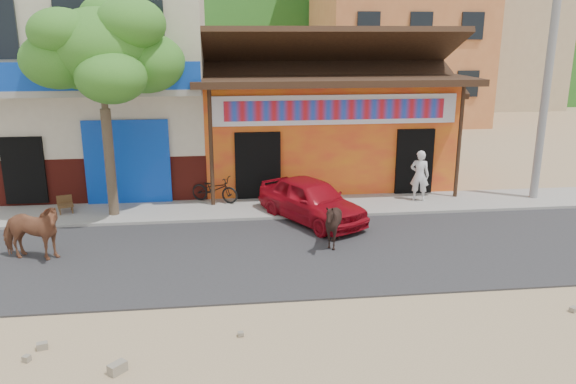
% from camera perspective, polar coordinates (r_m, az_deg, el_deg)
% --- Properties ---
extents(ground, '(120.00, 120.00, 0.00)m').
position_cam_1_polar(ground, '(11.23, 1.49, -11.07)').
color(ground, '#9E825B').
rests_on(ground, ground).
extents(road, '(60.00, 5.00, 0.04)m').
position_cam_1_polar(road, '(13.48, -0.03, -6.24)').
color(road, '#28282B').
rests_on(road, ground).
extents(sidewalk, '(60.00, 2.00, 0.12)m').
position_cam_1_polar(sidewalk, '(16.75, -1.44, -1.66)').
color(sidewalk, gray).
rests_on(sidewalk, ground).
extents(dance_club, '(8.00, 6.00, 3.60)m').
position_cam_1_polar(dance_club, '(20.48, 3.08, 6.53)').
color(dance_club, orange).
rests_on(dance_club, ground).
extents(cafe_building, '(7.00, 6.00, 7.00)m').
position_cam_1_polar(cafe_building, '(20.38, -18.48, 10.53)').
color(cafe_building, beige).
rests_on(cafe_building, ground).
extents(apartment_front, '(9.00, 9.00, 12.00)m').
position_cam_1_polar(apartment_front, '(35.51, 10.85, 16.96)').
color(apartment_front, '#CC723F').
rests_on(apartment_front, ground).
extents(apartment_rear, '(8.00, 8.00, 10.00)m').
position_cam_1_polar(apartment_rear, '(44.42, 19.90, 14.73)').
color(apartment_rear, tan).
rests_on(apartment_rear, ground).
extents(tree, '(3.00, 3.00, 6.00)m').
position_cam_1_polar(tree, '(16.15, -18.09, 8.04)').
color(tree, '#2D721E').
rests_on(tree, sidewalk).
extents(utility_pole, '(0.24, 0.24, 8.00)m').
position_cam_1_polar(utility_pole, '(18.65, 24.98, 11.39)').
color(utility_pole, gray).
rests_on(utility_pole, sidewalk).
extents(cow_tan, '(1.72, 1.09, 1.35)m').
position_cam_1_polar(cow_tan, '(14.12, -24.69, -3.72)').
color(cow_tan, '#92573A').
rests_on(cow_tan, road).
extents(cow_dark, '(1.39, 1.34, 1.18)m').
position_cam_1_polar(cow_dark, '(13.65, 4.59, -3.28)').
color(cow_dark, black).
rests_on(cow_dark, road).
extents(red_car, '(3.04, 3.82, 1.22)m').
position_cam_1_polar(red_car, '(15.52, 2.39, -0.82)').
color(red_car, '#A10B19').
rests_on(red_car, road).
extents(scooter, '(1.61, 1.15, 0.80)m').
position_cam_1_polar(scooter, '(17.22, -7.46, 0.29)').
color(scooter, black).
rests_on(scooter, sidewalk).
extents(pedestrian, '(0.67, 0.57, 1.57)m').
position_cam_1_polar(pedestrian, '(17.63, 13.22, 1.65)').
color(pedestrian, white).
rests_on(pedestrian, sidewalk).
extents(cafe_chair_left, '(0.53, 0.53, 0.90)m').
position_cam_1_polar(cafe_chair_left, '(17.24, -21.76, -0.54)').
color(cafe_chair_left, '#4D2F19').
rests_on(cafe_chair_left, sidewalk).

